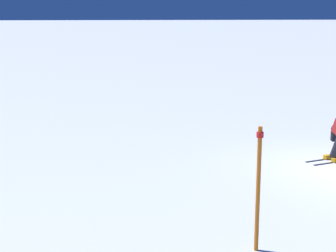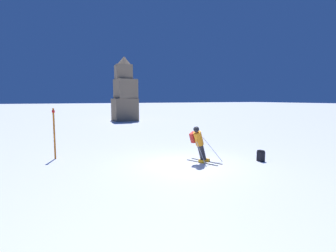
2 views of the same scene
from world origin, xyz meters
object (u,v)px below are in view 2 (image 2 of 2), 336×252
skier (199,143)px  rock_pillar (125,94)px  trail_marker (54,132)px  spare_backpack (261,156)px

skier → rock_pillar: bearing=59.9°
skier → trail_marker: size_ratio=0.71×
skier → spare_backpack: size_ratio=3.38×
skier → spare_backpack: skier is taller
skier → rock_pillar: rock_pillar is taller
skier → trail_marker: 6.70m
rock_pillar → trail_marker: rock_pillar is taller
rock_pillar → spare_backpack: rock_pillar is taller
rock_pillar → spare_backpack: size_ratio=16.06×
skier → trail_marker: bearing=125.1°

